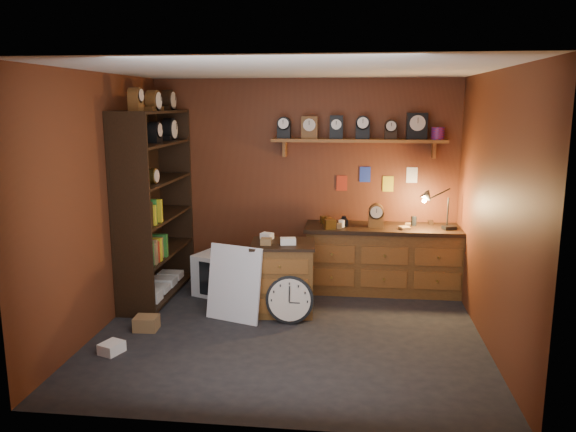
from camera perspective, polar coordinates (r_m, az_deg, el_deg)
The scene contains 11 objects.
floor at distance 6.08m, azimuth 0.07°, elevation -11.69°, with size 4.00×4.00×0.00m, color black.
room_shell at distance 5.73m, azimuth 0.64°, elevation 4.76°, with size 4.02×3.62×2.71m.
shelving_unit at distance 7.06m, azimuth -13.61°, elevation 1.87°, with size 0.47×1.60×2.58m.
workbench at distance 7.30m, azimuth 9.66°, elevation -3.95°, with size 2.00×0.66×1.36m.
low_cabinet at distance 6.49m, azimuth -0.51°, elevation -5.98°, with size 0.77×0.67×0.91m.
big_round_clock at distance 6.24m, azimuth 0.18°, elevation -8.50°, with size 0.53×0.17×0.53m.
white_panel at distance 6.44m, azimuth -5.43°, elevation -10.38°, with size 0.65×0.03×0.86m, color silver.
mini_fridge at distance 7.19m, azimuth -7.03°, elevation -5.84°, with size 0.66×0.68×0.53m.
floor_box_a at distance 6.29m, azimuth -14.19°, elevation -10.51°, with size 0.24×0.21×0.15m, color brown.
floor_box_b at distance 5.84m, azimuth -17.48°, elevation -12.65°, with size 0.18×0.21×0.11m, color white.
floor_box_c at distance 6.89m, azimuth -6.06°, elevation -8.03°, with size 0.27×0.22×0.20m, color brown.
Camera 1 is at (0.63, -5.56, 2.38)m, focal length 35.00 mm.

